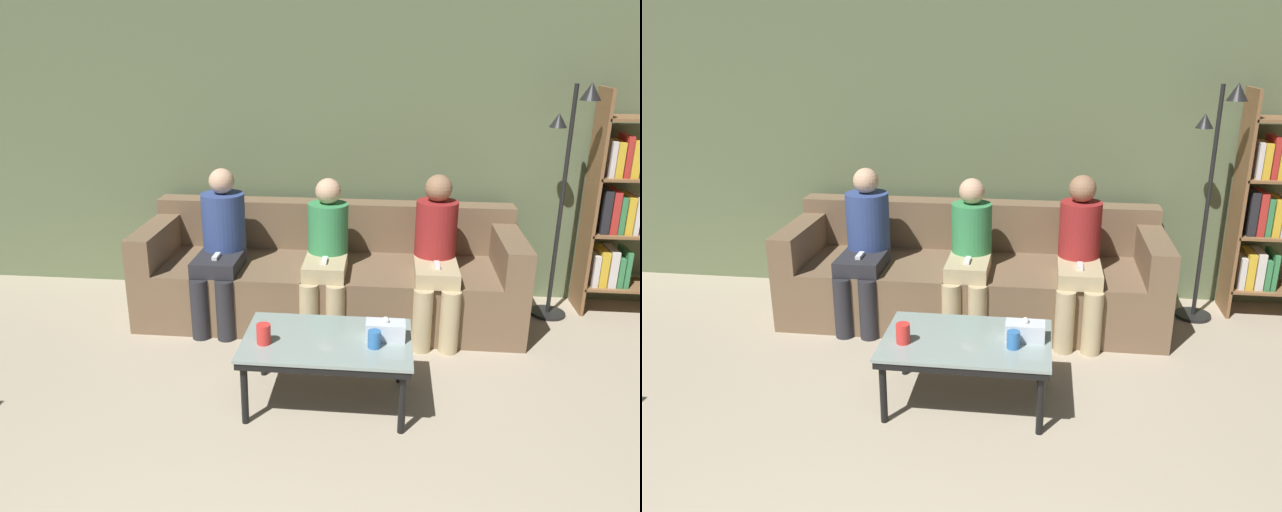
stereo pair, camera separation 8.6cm
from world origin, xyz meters
TOP-DOWN VIEW (x-y plane):
  - wall_back at (0.00, 3.91)m, footprint 12.00×0.06m
  - couch at (0.00, 3.37)m, footprint 2.75×0.92m
  - coffee_table at (0.10, 2.14)m, footprint 0.95×0.62m
  - cup_near_left at (-0.24, 2.05)m, footprint 0.08×0.08m
  - cup_near_right at (0.37, 2.07)m, footprint 0.07×0.07m
  - tissue_box at (0.43, 2.18)m, footprint 0.22×0.12m
  - bookshelf at (2.19, 3.68)m, footprint 0.75×0.32m
  - standing_lamp at (1.68, 3.54)m, footprint 0.31×0.26m
  - seated_person_left_end at (-0.76, 3.17)m, footprint 0.31×0.62m
  - seated_person_mid_left at (0.00, 3.15)m, footprint 0.31×0.62m
  - seated_person_mid_right at (0.76, 3.15)m, footprint 0.31×0.64m

SIDE VIEW (x-z plane):
  - couch at x=0.00m, z-range -0.10..0.70m
  - coffee_table at x=0.10m, z-range 0.16..0.56m
  - cup_near_right at x=0.37m, z-range 0.40..0.50m
  - tissue_box at x=0.43m, z-range 0.39..0.52m
  - cup_near_left at x=-0.24m, z-range 0.40..0.52m
  - seated_person_mid_left at x=0.00m, z-range 0.03..1.11m
  - seated_person_mid_right at x=0.76m, z-range 0.03..1.15m
  - seated_person_left_end at x=-0.76m, z-range 0.04..1.16m
  - bookshelf at x=2.19m, z-range -0.04..1.63m
  - standing_lamp at x=1.68m, z-range 0.20..1.91m
  - wall_back at x=0.00m, z-range 0.00..2.60m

